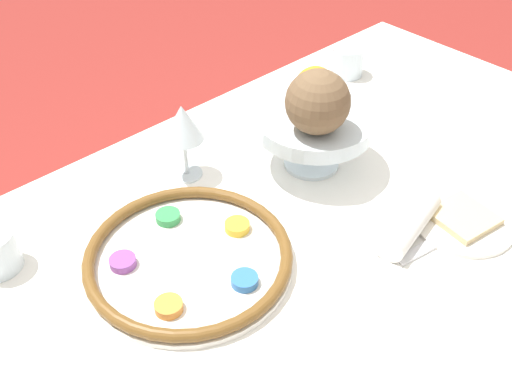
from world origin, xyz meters
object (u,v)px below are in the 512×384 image
object	(u,v)px
cup_near	(348,61)
orange_fruit	(315,88)
seder_plate	(189,257)
napkin_roll	(408,223)
bread_plate	(463,220)
wine_glass	(183,125)
coconut	(318,102)
fruit_stand	(314,126)

from	to	relation	value
cup_near	orange_fruit	bearing A→B (deg)	-151.16
seder_plate	orange_fruit	size ratio (longest dim) A/B	4.19
seder_plate	napkin_roll	distance (m)	0.37
seder_plate	bread_plate	world-z (taller)	seder_plate
wine_glass	coconut	world-z (taller)	coconut
orange_fruit	napkin_roll	distance (m)	0.30
seder_plate	cup_near	world-z (taller)	cup_near
seder_plate	coconut	distance (m)	0.34
orange_fruit	cup_near	bearing A→B (deg)	28.84
wine_glass	bread_plate	world-z (taller)	wine_glass
seder_plate	napkin_roll	xyz separation A→B (m)	(0.31, -0.19, 0.01)
fruit_stand	bread_plate	world-z (taller)	fruit_stand
fruit_stand	cup_near	xyz separation A→B (m)	(0.33, 0.19, -0.05)
seder_plate	napkin_roll	world-z (taller)	napkin_roll
seder_plate	cup_near	size ratio (longest dim) A/B	4.38
orange_fruit	coconut	xyz separation A→B (m)	(-0.06, -0.06, 0.02)
fruit_stand	bread_plate	size ratio (longest dim) A/B	1.25
wine_glass	bread_plate	xyz separation A→B (m)	(0.27, -0.43, -0.11)
fruit_stand	coconut	world-z (taller)	coconut
fruit_stand	bread_plate	bearing A→B (deg)	-76.76
seder_plate	fruit_stand	xyz separation A→B (m)	(0.34, 0.05, 0.07)
wine_glass	fruit_stand	bearing A→B (deg)	-35.10
seder_plate	bread_plate	bearing A→B (deg)	-30.98
wine_glass	cup_near	size ratio (longest dim) A/B	2.00
wine_glass	cup_near	xyz separation A→B (m)	(0.52, 0.05, -0.08)
seder_plate	coconut	bearing A→B (deg)	3.14
bread_plate	seder_plate	bearing A→B (deg)	149.02
wine_glass	fruit_stand	xyz separation A→B (m)	(0.20, -0.14, -0.02)
coconut	wine_glass	bearing A→B (deg)	134.14
orange_fruit	coconut	size ratio (longest dim) A/B	0.70
coconut	napkin_roll	bearing A→B (deg)	-88.05
fruit_stand	napkin_roll	bearing A→B (deg)	-95.74
orange_fruit	napkin_roll	world-z (taller)	orange_fruit
orange_fruit	coconut	bearing A→B (deg)	-134.82
bread_plate	cup_near	world-z (taller)	cup_near
cup_near	fruit_stand	bearing A→B (deg)	-149.73
fruit_stand	orange_fruit	size ratio (longest dim) A/B	2.78
fruit_stand	bread_plate	xyz separation A→B (m)	(0.07, -0.29, -0.08)
napkin_roll	fruit_stand	bearing A→B (deg)	84.26
seder_plate	cup_near	xyz separation A→B (m)	(0.66, 0.24, 0.02)
seder_plate	wine_glass	bearing A→B (deg)	53.06
wine_glass	cup_near	bearing A→B (deg)	5.66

